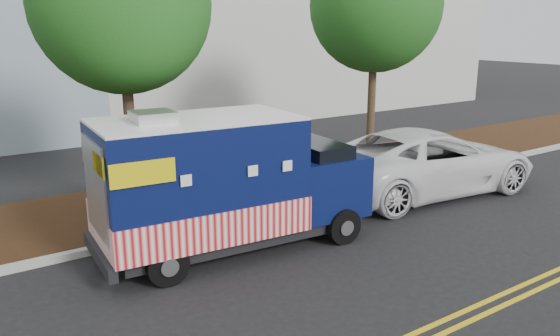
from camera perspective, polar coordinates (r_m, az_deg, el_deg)
ground at (r=11.42m, az=-8.21°, el=-9.15°), size 120.00×120.00×0.00m
curb at (r=12.57m, az=-11.07°, el=-6.61°), size 120.00×0.18×0.15m
mulch_strip at (r=14.42m, az=-14.40°, el=-4.00°), size 120.00×4.00×0.15m
tree_b at (r=13.33m, az=-16.25°, el=16.09°), size 4.06×4.06×7.08m
tree_c at (r=18.39m, az=9.95°, el=16.35°), size 4.24×4.24×7.31m
food_truck at (r=11.22m, az=-6.08°, el=-1.99°), size 5.92×2.59×3.05m
white_car at (r=15.86m, az=15.15°, el=0.75°), size 6.75×3.65×1.80m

